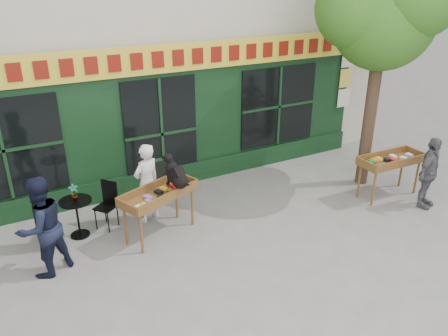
{
  "coord_description": "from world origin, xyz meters",
  "views": [
    {
      "loc": [
        -3.26,
        -6.49,
        4.58
      ],
      "look_at": [
        0.6,
        0.5,
        1.08
      ],
      "focal_mm": 35.0,
      "sensor_mm": 36.0,
      "label": 1
    }
  ],
  "objects_px": {
    "bistro_table": "(77,211)",
    "man_right": "(429,173)",
    "book_cart_right": "(391,162)",
    "man_left": "(41,227)",
    "book_cart_center": "(159,196)",
    "woman": "(147,183)",
    "dog": "(176,171)"
  },
  "relations": [
    {
      "from": "book_cart_center",
      "to": "man_left",
      "type": "height_order",
      "value": "man_left"
    },
    {
      "from": "book_cart_center",
      "to": "dog",
      "type": "xyz_separation_m",
      "value": [
        0.35,
        -0.05,
        0.47
      ]
    },
    {
      "from": "book_cart_center",
      "to": "book_cart_right",
      "type": "xyz_separation_m",
      "value": [
        5.1,
        -0.94,
        0.0
      ]
    },
    {
      "from": "book_cart_center",
      "to": "man_right",
      "type": "distance_m",
      "value": 5.66
    },
    {
      "from": "man_right",
      "to": "man_left",
      "type": "distance_m",
      "value": 7.64
    },
    {
      "from": "dog",
      "to": "bistro_table",
      "type": "distance_m",
      "value": 2.04
    },
    {
      "from": "dog",
      "to": "woman",
      "type": "bearing_deg",
      "value": 95.54
    },
    {
      "from": "book_cart_right",
      "to": "man_right",
      "type": "relative_size",
      "value": 0.97
    },
    {
      "from": "bistro_table",
      "to": "book_cart_right",
      "type": "bearing_deg",
      "value": -14.19
    },
    {
      "from": "dog",
      "to": "man_right",
      "type": "bearing_deg",
      "value": -38.98
    },
    {
      "from": "woman",
      "to": "bistro_table",
      "type": "height_order",
      "value": "woman"
    },
    {
      "from": "woman",
      "to": "book_cart_right",
      "type": "bearing_deg",
      "value": 141.69
    },
    {
      "from": "book_cart_right",
      "to": "bistro_table",
      "type": "xyz_separation_m",
      "value": [
        -6.49,
        1.64,
        -0.28
      ]
    },
    {
      "from": "dog",
      "to": "book_cart_right",
      "type": "bearing_deg",
      "value": -31.6
    },
    {
      "from": "book_cart_center",
      "to": "man_left",
      "type": "relative_size",
      "value": 0.93
    },
    {
      "from": "bistro_table",
      "to": "man_left",
      "type": "relative_size",
      "value": 0.43
    },
    {
      "from": "book_cart_right",
      "to": "bistro_table",
      "type": "bearing_deg",
      "value": 167.85
    },
    {
      "from": "book_cart_right",
      "to": "woman",
      "type": "bearing_deg",
      "value": 164.75
    },
    {
      "from": "book_cart_right",
      "to": "man_right",
      "type": "height_order",
      "value": "man_right"
    },
    {
      "from": "dog",
      "to": "woman",
      "type": "distance_m",
      "value": 0.91
    },
    {
      "from": "bistro_table",
      "to": "book_cart_center",
      "type": "bearing_deg",
      "value": -26.84
    },
    {
      "from": "woman",
      "to": "man_right",
      "type": "height_order",
      "value": "woman"
    },
    {
      "from": "book_cart_right",
      "to": "bistro_table",
      "type": "relative_size",
      "value": 2.0
    },
    {
      "from": "book_cart_right",
      "to": "dog",
      "type": "bearing_deg",
      "value": 171.45
    },
    {
      "from": "man_right",
      "to": "bistro_table",
      "type": "distance_m",
      "value": 7.2
    },
    {
      "from": "book_cart_center",
      "to": "man_right",
      "type": "xyz_separation_m",
      "value": [
        5.4,
        -1.69,
        -0.04
      ]
    },
    {
      "from": "bistro_table",
      "to": "man_right",
      "type": "bearing_deg",
      "value": -19.39
    },
    {
      "from": "man_left",
      "to": "bistro_table",
      "type": "bearing_deg",
      "value": -155.15
    },
    {
      "from": "woman",
      "to": "man_left",
      "type": "distance_m",
      "value": 2.26
    },
    {
      "from": "book_cart_center",
      "to": "dog",
      "type": "distance_m",
      "value": 0.59
    },
    {
      "from": "book_cart_center",
      "to": "man_left",
      "type": "distance_m",
      "value": 2.1
    },
    {
      "from": "dog",
      "to": "man_left",
      "type": "height_order",
      "value": "man_left"
    }
  ]
}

